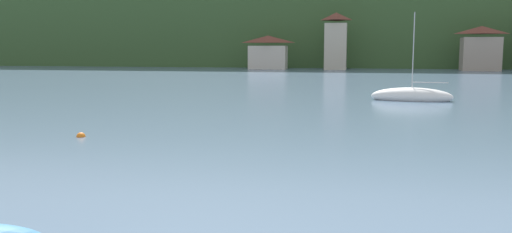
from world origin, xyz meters
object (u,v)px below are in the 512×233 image
object	(u,v)px
shore_building_west	(268,53)
shore_building_westcentral	(336,42)
mooring_buoy_near	(81,137)
shore_building_central	(481,49)
sailboat_far_6	(412,96)

from	to	relation	value
shore_building_west	shore_building_westcentral	xyz separation A→B (m)	(11.67, 0.45, 1.87)
shore_building_westcentral	mooring_buoy_near	xyz separation A→B (m)	(-7.96, -71.94, -4.69)
shore_building_westcentral	mooring_buoy_near	distance (m)	72.53
shore_building_west	shore_building_central	xyz separation A→B (m)	(35.01, 0.03, 0.68)
shore_building_central	sailboat_far_6	world-z (taller)	shore_building_central
shore_building_central	sailboat_far_6	xyz separation A→B (m)	(-15.69, -52.56, -3.20)
shore_building_westcentral	shore_building_central	size ratio (longest dim) A/B	1.34
shore_building_west	mooring_buoy_near	xyz separation A→B (m)	(3.71, -71.49, -2.83)
mooring_buoy_near	shore_building_central	bearing A→B (deg)	66.36
shore_building_westcentral	sailboat_far_6	size ratio (longest dim) A/B	1.45
sailboat_far_6	mooring_buoy_near	xyz separation A→B (m)	(-15.61, -18.96, -0.30)
shore_building_westcentral	shore_building_west	bearing A→B (deg)	-177.77
shore_building_central	mooring_buoy_near	xyz separation A→B (m)	(-31.30, -71.52, -3.50)
shore_building_west	shore_building_westcentral	size ratio (longest dim) A/B	0.70
shore_building_central	sailboat_far_6	size ratio (longest dim) A/B	1.08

